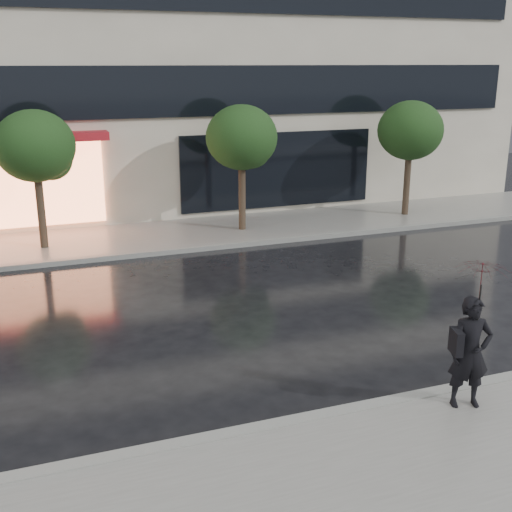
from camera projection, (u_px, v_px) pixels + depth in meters
name	position (u px, v px, depth m)	size (l,w,h in m)	color
ground	(269.00, 396.00, 10.43)	(120.00, 120.00, 0.00)	black
sidewalk_far	(147.00, 237.00, 19.61)	(60.00, 3.50, 0.12)	slate
curb_near	(294.00, 423.00, 9.51)	(60.00, 0.25, 0.14)	gray
curb_far	(159.00, 252.00, 18.04)	(60.00, 0.25, 0.14)	gray
bg_building_right	(484.00, 17.00, 41.86)	(12.00, 12.00, 16.00)	#4C4C54
tree_mid_west	(37.00, 149.00, 17.61)	(2.20, 2.20, 3.99)	#33261C
tree_mid_east	(243.00, 140.00, 19.60)	(2.20, 2.20, 3.99)	#33261C
tree_far_east	(411.00, 133.00, 21.59)	(2.20, 2.20, 3.99)	#33261C
pedestrian_with_umbrella	(475.00, 319.00, 9.52)	(1.00, 1.01, 2.33)	black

